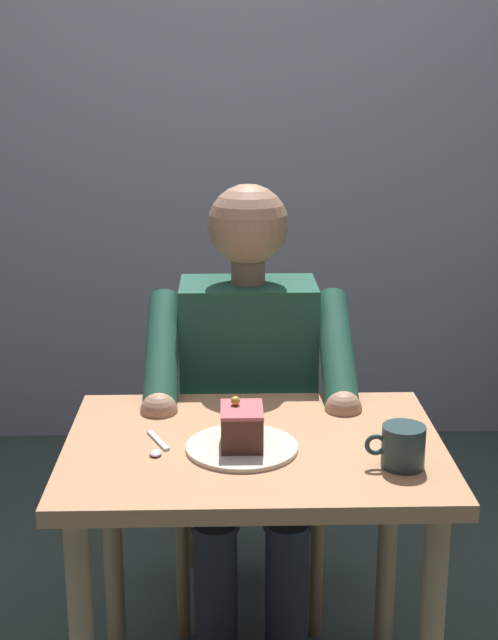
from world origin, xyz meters
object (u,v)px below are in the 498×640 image
at_px(seated_person, 249,407).
at_px(coffee_cup, 403,446).
at_px(dessert_spoon, 157,447).
at_px(dining_table, 254,490).
at_px(chair, 247,429).
at_px(cake_slice, 242,426).

distance_m(seated_person, coffee_cup, 0.62).
distance_m(coffee_cup, dessert_spoon, 0.52).
relative_size(dining_table, chair, 0.91).
bearing_deg(cake_slice, chair, -92.53).
bearing_deg(cake_slice, seated_person, -93.52).
relative_size(seated_person, coffee_cup, 9.80).
xyz_separation_m(chair, seated_person, (0.00, 0.17, 0.14)).
bearing_deg(coffee_cup, cake_slice, -15.91).
height_order(dining_table, cake_slice, cake_slice).
height_order(dining_table, chair, chair).
bearing_deg(cake_slice, coffee_cup, 164.09).
height_order(seated_person, dessert_spoon, seated_person).
bearing_deg(dessert_spoon, cake_slice, 177.53).
distance_m(seated_person, dessert_spoon, 0.49).
distance_m(dining_table, seated_person, 0.41).
height_order(chair, cake_slice, chair).
xyz_separation_m(chair, coffee_cup, (-0.30, 0.71, 0.26)).
bearing_deg(chair, cake_slice, 87.47).
bearing_deg(dining_table, seated_person, -90.00).
height_order(dining_table, seated_person, seated_person).
relative_size(chair, cake_slice, 8.01).
bearing_deg(coffee_cup, chair, -67.12).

